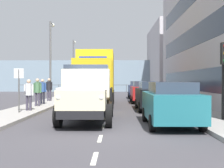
{
  "coord_description": "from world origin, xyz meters",
  "views": [
    {
      "loc": [
        -0.49,
        10.46,
        1.78
      ],
      "look_at": [
        -0.14,
        -13.42,
        1.49
      ],
      "focal_mm": 45.83,
      "sensor_mm": 36.0,
      "label": 1
    }
  ],
  "objects_px": {
    "car_teal_kerbside_near": "(171,103)",
    "pedestrian_with_bag": "(29,92)",
    "pedestrian_by_lamp": "(49,88)",
    "pedestrian_strolling": "(37,90)",
    "car_black_kerbside_1": "(152,95)",
    "lorry_cargo_yellow": "(96,76)",
    "pedestrian_in_dark_coat": "(42,89)",
    "car_grey_oppositeside_1": "(84,90)",
    "lamp_post_far": "(74,62)",
    "truck_vintage_cream": "(87,95)",
    "traffic_light_near": "(224,64)",
    "car_navy_kerbside_3": "(138,89)",
    "lamp_post_promenade": "(51,54)",
    "street_sign": "(19,82)",
    "car_red_kerbside_2": "(143,92)",
    "car_white_oppositeside_0": "(74,92)"
  },
  "relations": [
    {
      "from": "pedestrian_in_dark_coat",
      "to": "pedestrian_by_lamp",
      "type": "bearing_deg",
      "value": -84.99
    },
    {
      "from": "car_black_kerbside_1",
      "to": "lorry_cargo_yellow",
      "type": "bearing_deg",
      "value": -46.98
    },
    {
      "from": "lorry_cargo_yellow",
      "to": "pedestrian_strolling",
      "type": "bearing_deg",
      "value": 37.32
    },
    {
      "from": "car_navy_kerbside_3",
      "to": "traffic_light_near",
      "type": "relative_size",
      "value": 1.19
    },
    {
      "from": "pedestrian_in_dark_coat",
      "to": "lamp_post_far",
      "type": "relative_size",
      "value": 0.27
    },
    {
      "from": "car_navy_kerbside_3",
      "to": "pedestrian_strolling",
      "type": "relative_size",
      "value": 2.16
    },
    {
      "from": "truck_vintage_cream",
      "to": "pedestrian_in_dark_coat",
      "type": "bearing_deg",
      "value": -63.21
    },
    {
      "from": "car_red_kerbside_2",
      "to": "traffic_light_near",
      "type": "relative_size",
      "value": 1.19
    },
    {
      "from": "car_black_kerbside_1",
      "to": "car_navy_kerbside_3",
      "type": "bearing_deg",
      "value": -90.0
    },
    {
      "from": "car_teal_kerbside_near",
      "to": "pedestrian_in_dark_coat",
      "type": "relative_size",
      "value": 2.32
    },
    {
      "from": "car_red_kerbside_2",
      "to": "lamp_post_far",
      "type": "bearing_deg",
      "value": -56.59
    },
    {
      "from": "pedestrian_in_dark_coat",
      "to": "truck_vintage_cream",
      "type": "bearing_deg",
      "value": 116.79
    },
    {
      "from": "pedestrian_strolling",
      "to": "pedestrian_by_lamp",
      "type": "bearing_deg",
      "value": -85.55
    },
    {
      "from": "pedestrian_strolling",
      "to": "car_red_kerbside_2",
      "type": "bearing_deg",
      "value": -147.14
    },
    {
      "from": "car_black_kerbside_1",
      "to": "traffic_light_near",
      "type": "height_order",
      "value": "traffic_light_near"
    },
    {
      "from": "truck_vintage_cream",
      "to": "car_navy_kerbside_3",
      "type": "distance_m",
      "value": 16.63
    },
    {
      "from": "lorry_cargo_yellow",
      "to": "pedestrian_in_dark_coat",
      "type": "height_order",
      "value": "lorry_cargo_yellow"
    },
    {
      "from": "pedestrian_by_lamp",
      "to": "lamp_post_far",
      "type": "relative_size",
      "value": 0.28
    },
    {
      "from": "lamp_post_promenade",
      "to": "street_sign",
      "type": "distance_m",
      "value": 8.95
    },
    {
      "from": "car_white_oppositeside_0",
      "to": "street_sign",
      "type": "height_order",
      "value": "street_sign"
    },
    {
      "from": "truck_vintage_cream",
      "to": "lamp_post_far",
      "type": "bearing_deg",
      "value": -80.05
    },
    {
      "from": "car_white_oppositeside_0",
      "to": "car_grey_oppositeside_1",
      "type": "height_order",
      "value": "same"
    },
    {
      "from": "car_teal_kerbside_near",
      "to": "lamp_post_promenade",
      "type": "relative_size",
      "value": 0.63
    },
    {
      "from": "car_teal_kerbside_near",
      "to": "pedestrian_with_bag",
      "type": "relative_size",
      "value": 2.37
    },
    {
      "from": "pedestrian_with_bag",
      "to": "traffic_light_near",
      "type": "bearing_deg",
      "value": 158.8
    },
    {
      "from": "car_grey_oppositeside_1",
      "to": "lorry_cargo_yellow",
      "type": "bearing_deg",
      "value": 104.17
    },
    {
      "from": "car_red_kerbside_2",
      "to": "street_sign",
      "type": "bearing_deg",
      "value": 49.32
    },
    {
      "from": "street_sign",
      "to": "lamp_post_promenade",
      "type": "bearing_deg",
      "value": -87.69
    },
    {
      "from": "pedestrian_by_lamp",
      "to": "pedestrian_strolling",
      "type": "bearing_deg",
      "value": 94.45
    },
    {
      "from": "pedestrian_in_dark_coat",
      "to": "lamp_post_promenade",
      "type": "height_order",
      "value": "lamp_post_promenade"
    },
    {
      "from": "car_navy_kerbside_3",
      "to": "car_grey_oppositeside_1",
      "type": "distance_m",
      "value": 5.32
    },
    {
      "from": "car_black_kerbside_1",
      "to": "car_navy_kerbside_3",
      "type": "relative_size",
      "value": 1.09
    },
    {
      "from": "car_navy_kerbside_3",
      "to": "pedestrian_by_lamp",
      "type": "xyz_separation_m",
      "value": [
        7.52,
        5.52,
        0.33
      ]
    },
    {
      "from": "car_grey_oppositeside_1",
      "to": "traffic_light_near",
      "type": "bearing_deg",
      "value": 116.06
    },
    {
      "from": "lorry_cargo_yellow",
      "to": "car_navy_kerbside_3",
      "type": "distance_m",
      "value": 8.39
    },
    {
      "from": "lorry_cargo_yellow",
      "to": "pedestrian_in_dark_coat",
      "type": "bearing_deg",
      "value": 16.55
    },
    {
      "from": "car_grey_oppositeside_1",
      "to": "lamp_post_far",
      "type": "height_order",
      "value": "lamp_post_far"
    },
    {
      "from": "pedestrian_with_bag",
      "to": "lamp_post_promenade",
      "type": "relative_size",
      "value": 0.26
    },
    {
      "from": "car_teal_kerbside_near",
      "to": "street_sign",
      "type": "relative_size",
      "value": 1.79
    },
    {
      "from": "car_teal_kerbside_near",
      "to": "pedestrian_in_dark_coat",
      "type": "xyz_separation_m",
      "value": [
        7.25,
        -8.64,
        0.28
      ]
    },
    {
      "from": "car_black_kerbside_1",
      "to": "traffic_light_near",
      "type": "xyz_separation_m",
      "value": [
        -2.35,
        5.13,
        1.58
      ]
    },
    {
      "from": "lamp_post_far",
      "to": "car_black_kerbside_1",
      "type": "bearing_deg",
      "value": 113.32
    },
    {
      "from": "pedestrian_in_dark_coat",
      "to": "pedestrian_by_lamp",
      "type": "height_order",
      "value": "pedestrian_by_lamp"
    },
    {
      "from": "car_black_kerbside_1",
      "to": "pedestrian_in_dark_coat",
      "type": "relative_size",
      "value": 2.4
    },
    {
      "from": "lamp_post_promenade",
      "to": "car_teal_kerbside_near",
      "type": "bearing_deg",
      "value": 121.78
    },
    {
      "from": "pedestrian_in_dark_coat",
      "to": "pedestrian_strolling",
      "type": "bearing_deg",
      "value": 93.4
    },
    {
      "from": "car_black_kerbside_1",
      "to": "lamp_post_promenade",
      "type": "xyz_separation_m",
      "value": [
        7.44,
        -6.13,
        3.08
      ]
    },
    {
      "from": "lorry_cargo_yellow",
      "to": "car_grey_oppositeside_1",
      "type": "distance_m",
      "value": 6.84
    },
    {
      "from": "car_navy_kerbside_3",
      "to": "car_white_oppositeside_0",
      "type": "xyz_separation_m",
      "value": [
        5.23,
        7.34,
        0.0
      ]
    },
    {
      "from": "car_black_kerbside_1",
      "to": "pedestrian_in_dark_coat",
      "type": "bearing_deg",
      "value": -20.77
    }
  ]
}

